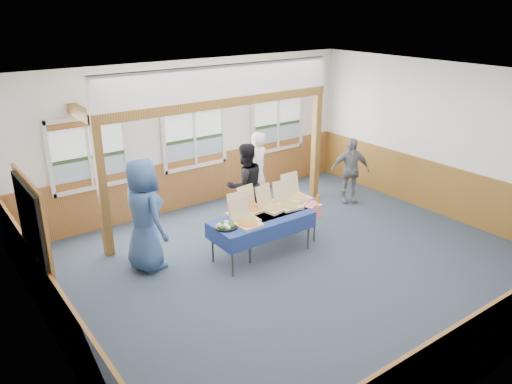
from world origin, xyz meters
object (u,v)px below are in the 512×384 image
person_grey (350,170)px  man_blue (144,215)px  table_right (274,212)px  woman_black (245,185)px  table_left (262,220)px  woman_white (256,173)px

person_grey → man_blue: bearing=-146.5°
table_right → woman_black: woman_black is taller
table_left → woman_white: bearing=77.0°
table_right → man_blue: (-2.26, 0.65, 0.28)m
woman_white → person_grey: size_ratio=1.18×
man_blue → woman_black: bearing=-85.3°
table_right → woman_black: 1.14m
table_left → person_grey: 3.31m
table_right → person_grey: (2.75, 0.75, 0.06)m
woman_black → person_grey: (2.63, -0.37, -0.11)m
person_grey → table_left: bearing=-131.5°
table_right → person_grey: person_grey is taller
table_left → table_right: size_ratio=1.09×
woman_black → man_blue: (-2.39, -0.48, 0.12)m
table_left → man_blue: size_ratio=1.03×
woman_white → table_right: bearing=49.5°
table_left → table_right: same height
table_right → table_left: bearing=-135.7°
table_right → woman_white: (0.71, 1.54, 0.19)m
woman_white → person_grey: 2.20m
woman_white → man_blue: (-2.97, -0.89, 0.09)m
man_blue → person_grey: man_blue is taller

